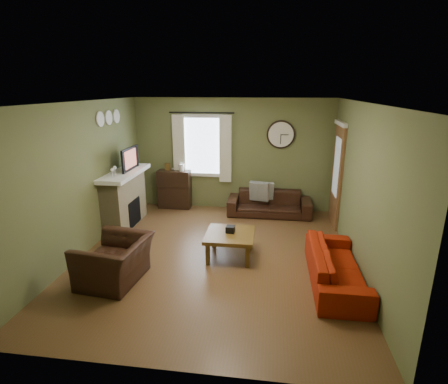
# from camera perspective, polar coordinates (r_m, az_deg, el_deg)

# --- Properties ---
(floor) EXTENTS (4.60, 5.20, 0.00)m
(floor) POSITION_cam_1_polar(r_m,az_deg,el_deg) (6.18, -1.44, -10.40)
(floor) COLOR brown
(floor) RESTS_ON ground
(ceiling) EXTENTS (4.60, 5.20, 0.00)m
(ceiling) POSITION_cam_1_polar(r_m,az_deg,el_deg) (5.51, -1.64, 14.45)
(ceiling) COLOR white
(ceiling) RESTS_ON ground
(wall_left) EXTENTS (0.00, 5.20, 2.60)m
(wall_left) POSITION_cam_1_polar(r_m,az_deg,el_deg) (6.48, -22.06, 1.93)
(wall_left) COLOR #616A3D
(wall_left) RESTS_ON ground
(wall_right) EXTENTS (0.00, 5.20, 2.60)m
(wall_right) POSITION_cam_1_polar(r_m,az_deg,el_deg) (5.81, 21.46, 0.40)
(wall_right) COLOR #616A3D
(wall_right) RESTS_ON ground
(wall_back) EXTENTS (4.60, 0.00, 2.60)m
(wall_back) POSITION_cam_1_polar(r_m,az_deg,el_deg) (8.22, 1.38, 6.08)
(wall_back) COLOR #616A3D
(wall_back) RESTS_ON ground
(wall_front) EXTENTS (4.60, 0.00, 2.60)m
(wall_front) POSITION_cam_1_polar(r_m,az_deg,el_deg) (3.33, -8.82, -10.58)
(wall_front) COLOR #616A3D
(wall_front) RESTS_ON ground
(fireplace) EXTENTS (0.40, 1.40, 1.10)m
(fireplace) POSITION_cam_1_polar(r_m,az_deg,el_deg) (7.58, -15.93, -1.36)
(fireplace) COLOR tan
(fireplace) RESTS_ON floor
(firebox) EXTENTS (0.04, 0.60, 0.55)m
(firebox) POSITION_cam_1_polar(r_m,az_deg,el_deg) (7.58, -14.46, -3.23)
(firebox) COLOR black
(firebox) RESTS_ON fireplace
(mantel) EXTENTS (0.58, 1.60, 0.08)m
(mantel) POSITION_cam_1_polar(r_m,az_deg,el_deg) (7.41, -16.08, 2.97)
(mantel) COLOR white
(mantel) RESTS_ON fireplace
(tv) EXTENTS (0.08, 0.60, 0.35)m
(tv) POSITION_cam_1_polar(r_m,az_deg,el_deg) (7.49, -15.62, 4.83)
(tv) COLOR black
(tv) RESTS_ON mantel
(tv_screen) EXTENTS (0.02, 0.62, 0.36)m
(tv_screen) POSITION_cam_1_polar(r_m,az_deg,el_deg) (7.45, -15.08, 5.25)
(tv_screen) COLOR #994C3F
(tv_screen) RESTS_ON mantel
(medallion_left) EXTENTS (0.28, 0.28, 0.03)m
(medallion_left) POSITION_cam_1_polar(r_m,az_deg,el_deg) (7.02, -19.56, 11.14)
(medallion_left) COLOR white
(medallion_left) RESTS_ON wall_left
(medallion_mid) EXTENTS (0.28, 0.28, 0.03)m
(medallion_mid) POSITION_cam_1_polar(r_m,az_deg,el_deg) (7.33, -18.32, 11.45)
(medallion_mid) COLOR white
(medallion_mid) RESTS_ON wall_left
(medallion_right) EXTENTS (0.28, 0.28, 0.03)m
(medallion_right) POSITION_cam_1_polar(r_m,az_deg,el_deg) (7.64, -17.18, 11.74)
(medallion_right) COLOR white
(medallion_right) RESTS_ON wall_left
(window_pane) EXTENTS (1.00, 0.02, 1.30)m
(window_pane) POSITION_cam_1_polar(r_m,az_deg,el_deg) (8.27, -3.49, 7.52)
(window_pane) COLOR silver
(window_pane) RESTS_ON wall_back
(curtain_rod) EXTENTS (0.03, 0.03, 1.50)m
(curtain_rod) POSITION_cam_1_polar(r_m,az_deg,el_deg) (8.09, -3.73, 12.80)
(curtain_rod) COLOR black
(curtain_rod) RESTS_ON wall_back
(curtain_left) EXTENTS (0.28, 0.04, 1.55)m
(curtain_left) POSITION_cam_1_polar(r_m,az_deg,el_deg) (8.31, -7.37, 7.11)
(curtain_left) COLOR silver
(curtain_left) RESTS_ON wall_back
(curtain_right) EXTENTS (0.28, 0.04, 1.55)m
(curtain_right) POSITION_cam_1_polar(r_m,az_deg,el_deg) (8.10, 0.23, 6.99)
(curtain_right) COLOR silver
(curtain_right) RESTS_ON wall_back
(wall_clock) EXTENTS (0.64, 0.06, 0.64)m
(wall_clock) POSITION_cam_1_polar(r_m,az_deg,el_deg) (8.05, 9.27, 9.24)
(wall_clock) COLOR white
(wall_clock) RESTS_ON wall_back
(door) EXTENTS (0.05, 0.90, 2.10)m
(door) POSITION_cam_1_polar(r_m,az_deg,el_deg) (7.62, 17.95, 2.48)
(door) COLOR brown
(door) RESTS_ON floor
(bookshelf) EXTENTS (0.78, 0.33, 0.92)m
(bookshelf) POSITION_cam_1_polar(r_m,az_deg,el_deg) (8.50, -8.09, 0.46)
(bookshelf) COLOR black
(bookshelf) RESTS_ON floor
(book) EXTENTS (0.18, 0.23, 0.02)m
(book) POSITION_cam_1_polar(r_m,az_deg,el_deg) (8.60, -8.49, 4.06)
(book) COLOR brown
(book) RESTS_ON bookshelf
(sofa_brown) EXTENTS (1.88, 0.73, 0.55)m
(sofa_brown) POSITION_cam_1_polar(r_m,az_deg,el_deg) (8.06, 7.37, -1.83)
(sofa_brown) COLOR black
(sofa_brown) RESTS_ON floor
(pillow_left) EXTENTS (0.41, 0.19, 0.40)m
(pillow_left) POSITION_cam_1_polar(r_m,az_deg,el_deg) (8.00, 6.66, 0.15)
(pillow_left) COLOR gray
(pillow_left) RESTS_ON sofa_brown
(pillow_right) EXTENTS (0.45, 0.23, 0.44)m
(pillow_right) POSITION_cam_1_polar(r_m,az_deg,el_deg) (7.98, 5.77, 0.13)
(pillow_right) COLOR gray
(pillow_right) RESTS_ON sofa_brown
(sofa_red) EXTENTS (0.73, 1.86, 0.54)m
(sofa_red) POSITION_cam_1_polar(r_m,az_deg,el_deg) (5.56, 17.80, -11.40)
(sofa_red) COLOR maroon
(sofa_red) RESTS_ON floor
(armchair) EXTENTS (1.00, 1.11, 0.66)m
(armchair) POSITION_cam_1_polar(r_m,az_deg,el_deg) (5.56, -17.37, -10.65)
(armchair) COLOR black
(armchair) RESTS_ON floor
(coffee_table) EXTENTS (0.82, 0.82, 0.44)m
(coffee_table) POSITION_cam_1_polar(r_m,az_deg,el_deg) (6.07, 0.97, -8.65)
(coffee_table) COLOR brown
(coffee_table) RESTS_ON floor
(tissue_box) EXTENTS (0.16, 0.16, 0.11)m
(tissue_box) POSITION_cam_1_polar(r_m,az_deg,el_deg) (6.04, 1.05, -6.89)
(tissue_box) COLOR black
(tissue_box) RESTS_ON coffee_table
(wine_glass_a) EXTENTS (0.06, 0.06, 0.18)m
(wine_glass_a) POSITION_cam_1_polar(r_m,az_deg,el_deg) (6.90, -17.76, 2.97)
(wine_glass_a) COLOR white
(wine_glass_a) RESTS_ON mantel
(wine_glass_b) EXTENTS (0.07, 0.07, 0.20)m
(wine_glass_b) POSITION_cam_1_polar(r_m,az_deg,el_deg) (7.00, -17.37, 3.25)
(wine_glass_b) COLOR white
(wine_glass_b) RESTS_ON mantel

